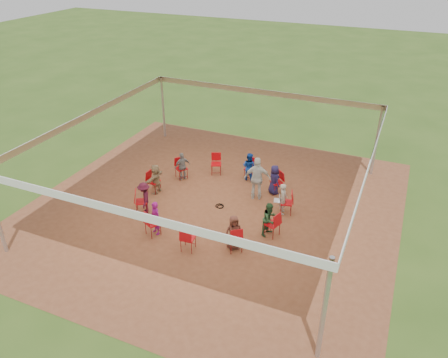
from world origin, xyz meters
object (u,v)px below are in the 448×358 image
at_px(chair_5, 154,182).
at_px(person_seated_3, 182,166).
at_px(person_seated_2, 249,167).
at_px(chair_6, 141,202).
at_px(chair_4, 181,168).
at_px(cable_coil, 220,206).
at_px(chair_7, 153,223).
at_px(chair_0, 286,203).
at_px(chair_9, 235,239).
at_px(chair_10, 272,224).
at_px(chair_3, 216,164).
at_px(person_seated_4, 156,179).
at_px(person_seated_8, 270,219).
at_px(chair_2, 250,169).
at_px(person_seated_6, 155,218).
at_px(person_seated_5, 144,198).
at_px(person_seated_1, 274,180).
at_px(laptop, 279,199).
at_px(chair_8, 188,238).
at_px(chair_1, 277,182).
at_px(person_seated_7, 234,232).
at_px(standing_person, 257,179).
at_px(person_seated_0, 283,199).

relative_size(chair_5, person_seated_3, 0.75).
bearing_deg(person_seated_2, chair_6, 64.84).
bearing_deg(chair_4, cable_coil, 94.05).
distance_m(chair_5, person_seated_2, 3.89).
bearing_deg(chair_6, chair_7, 16.36).
xyz_separation_m(chair_0, chair_9, (-0.89, -2.70, 0.00)).
bearing_deg(chair_6, chair_10, 65.45).
distance_m(chair_3, chair_6, 3.98).
relative_size(person_seated_4, person_seated_8, 1.00).
xyz_separation_m(chair_2, cable_coil, (-0.28, -2.48, -0.43)).
bearing_deg(chair_2, person_seated_2, 90.00).
bearing_deg(person_seated_6, person_seated_5, 163.64).
distance_m(chair_4, person_seated_1, 3.89).
bearing_deg(laptop, person_seated_3, 64.57).
relative_size(chair_5, chair_6, 1.00).
height_order(chair_8, person_seated_5, person_seated_5).
height_order(chair_1, chair_2, same).
bearing_deg(person_seated_1, chair_2, 11.82).
relative_size(chair_8, person_seated_4, 0.75).
bearing_deg(cable_coil, person_seated_7, -55.78).
height_order(chair_1, person_seated_7, person_seated_7).
bearing_deg(chair_10, standing_person, 50.13).
relative_size(chair_5, person_seated_0, 0.75).
bearing_deg(chair_2, chair_5, 49.09).
height_order(person_seated_4, person_seated_5, same).
bearing_deg(person_seated_6, chair_8, 11.82).
bearing_deg(person_seated_3, person_seated_7, 81.82).
bearing_deg(chair_4, person_seated_2, 145.19).
bearing_deg(chair_10, person_seated_0, 20.91).
relative_size(chair_7, person_seated_0, 0.75).
relative_size(person_seated_1, person_seated_5, 1.00).
xyz_separation_m(chair_6, standing_person, (3.48, 2.57, 0.41)).
distance_m(chair_4, person_seated_8, 5.09).
distance_m(chair_9, standing_person, 3.31).
xyz_separation_m(person_seated_1, person_seated_3, (-3.77, -0.42, 0.00)).
bearing_deg(chair_5, chair_3, 147.27).
height_order(chair_4, laptop, chair_4).
distance_m(person_seated_3, person_seated_4, 1.41).
relative_size(chair_9, chair_10, 1.00).
height_order(person_seated_1, standing_person, standing_person).
xyz_separation_m(chair_0, chair_10, (-0.05, -1.48, 0.00)).
bearing_deg(chair_2, chair_4, 32.73).
xyz_separation_m(chair_2, standing_person, (0.77, -1.37, 0.41)).
height_order(standing_person, laptop, standing_person).
relative_size(chair_0, person_seated_6, 0.75).
bearing_deg(cable_coil, person_seated_3, 149.65).
distance_m(chair_7, chair_10, 3.98).
bearing_deg(person_seated_7, chair_6, 132.07).
relative_size(person_seated_4, person_seated_5, 1.00).
bearing_deg(chair_3, chair_4, 16.36).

